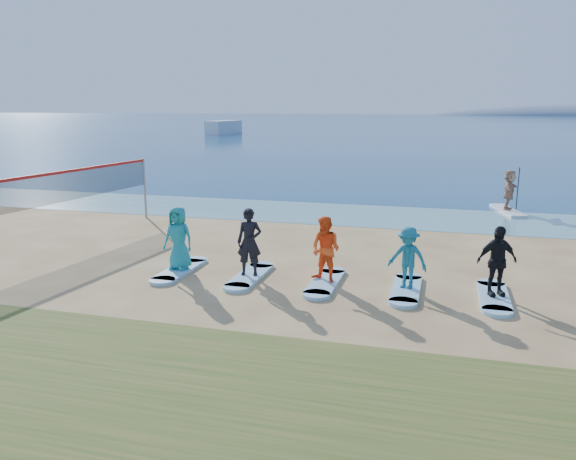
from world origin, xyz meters
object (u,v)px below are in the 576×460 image
(student_0, at_px, (178,238))
(student_1, at_px, (249,242))
(student_2, at_px, (326,249))
(surfboard_3, at_px, (406,289))
(student_3, at_px, (408,258))
(paddleboarder, at_px, (509,190))
(surfboard_2, at_px, (325,282))
(student_4, at_px, (497,261))
(volleyball_net, at_px, (66,187))
(paddleboard, at_px, (507,211))
(surfboard_4, at_px, (494,297))
(boat_offshore_a, at_px, (224,134))
(surfboard_0, at_px, (180,270))
(surfboard_1, at_px, (250,276))

(student_0, distance_m, student_1, 2.12)
(student_1, distance_m, student_2, 2.12)
(student_0, distance_m, surfboard_3, 6.43)
(student_3, bearing_deg, student_2, -162.67)
(paddleboarder, bearing_deg, student_3, 174.71)
(surfboard_2, relative_size, student_4, 1.27)
(student_4, bearing_deg, volleyball_net, 145.74)
(paddleboard, height_order, student_3, student_3)
(surfboard_4, bearing_deg, volleyball_net, 170.02)
(paddleboard, bearing_deg, boat_offshore_a, 108.55)
(student_1, distance_m, surfboard_2, 2.33)
(volleyball_net, height_order, surfboard_4, volleyball_net)
(paddleboarder, bearing_deg, student_2, 166.12)
(student_0, bearing_deg, student_1, 3.94)
(surfboard_0, xyz_separation_m, surfboard_4, (8.48, 0.00, 0.00))
(surfboard_0, distance_m, surfboard_1, 2.12)
(surfboard_2, height_order, student_3, student_3)
(student_1, height_order, student_2, student_1)
(surfboard_2, xyz_separation_m, student_4, (4.24, 0.00, 0.91))
(student_2, bearing_deg, student_4, 22.58)
(surfboard_2, xyz_separation_m, surfboard_4, (4.24, 0.00, 0.00))
(paddleboarder, relative_size, student_0, 0.98)
(paddleboarder, bearing_deg, surfboard_0, 152.08)
(surfboard_1, distance_m, student_1, 0.97)
(student_4, bearing_deg, surfboard_0, 155.72)
(surfboard_0, xyz_separation_m, student_1, (2.12, 0.00, 0.97))
(student_2, bearing_deg, volleyball_net, -171.61)
(surfboard_4, bearing_deg, student_3, 180.00)
(student_1, xyz_separation_m, surfboard_3, (4.24, 0.00, -0.97))
(boat_offshore_a, relative_size, surfboard_4, 3.80)
(surfboard_0, height_order, student_0, student_0)
(student_0, xyz_separation_m, surfboard_4, (8.48, 0.00, -0.94))
(surfboard_2, relative_size, student_3, 1.39)
(student_2, distance_m, surfboard_3, 2.31)
(boat_offshore_a, distance_m, surfboard_0, 81.02)
(surfboard_2, xyz_separation_m, student_2, (0.00, 0.00, 0.91))
(volleyball_net, height_order, surfboard_0, volleyball_net)
(surfboard_0, relative_size, student_2, 1.27)
(paddleboarder, relative_size, surfboard_0, 0.80)
(student_3, bearing_deg, surfboard_3, 0.00)
(boat_offshore_a, distance_m, student_1, 81.82)
(surfboard_0, xyz_separation_m, student_0, (0.00, 0.00, 0.94))
(paddleboard, xyz_separation_m, student_3, (-3.58, -12.39, 0.82))
(paddleboard, relative_size, surfboard_3, 1.36)
(boat_offshore_a, xyz_separation_m, student_3, (35.58, -75.57, 0.88))
(student_2, bearing_deg, student_0, -157.42)
(student_4, bearing_deg, surfboard_3, 155.72)
(surfboard_1, xyz_separation_m, surfboard_3, (4.24, 0.00, 0.00))
(paddleboarder, xyz_separation_m, surfboard_1, (-7.82, -12.39, -0.95))
(surfboard_3, bearing_deg, student_2, 180.00)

